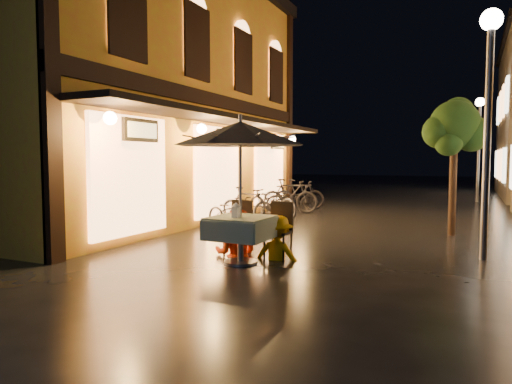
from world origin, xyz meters
The scene contains 18 objects.
ground centered at (0.00, 0.00, 0.00)m, with size 90.00×90.00×0.00m, color black.
west_building centered at (-5.72, 4.00, 3.71)m, with size 5.90×11.40×7.40m.
street_tree centered at (2.41, 4.51, 2.42)m, with size 1.43×1.20×3.15m.
streetlamp_near centered at (3.00, 2.00, 2.92)m, with size 0.36×0.36×4.23m.
streetlamp_far centered at (3.00, 14.00, 2.92)m, with size 0.36×0.36×4.23m.
cafe_table centered at (-0.66, -0.04, 0.59)m, with size 0.99×0.99×0.78m.
patio_umbrella centered at (-0.66, -0.04, 2.15)m, with size 2.18×2.18×2.46m.
cafe_chair_left centered at (-1.06, 0.70, 0.54)m, with size 0.42×0.42×0.97m.
cafe_chair_right centered at (-0.26, 0.70, 0.54)m, with size 0.42×0.42×0.97m.
table_lantern centered at (-0.66, -0.20, 0.92)m, with size 0.16×0.16×0.25m.
person_orange centered at (-1.03, 0.51, 0.82)m, with size 0.79×0.62×1.64m, color #ED3C0B.
person_yellow centered at (-0.23, 0.53, 0.74)m, with size 0.95×0.55×1.48m, color #FFA700.
bicycle_0 centered at (-2.60, 3.18, 0.41)m, with size 0.55×1.57×0.83m, color black.
bicycle_1 centered at (-2.61, 4.14, 0.50)m, with size 0.47×1.67×1.00m, color black.
bicycle_2 centered at (-2.44, 5.44, 0.50)m, with size 0.67×1.91×1.00m, color black.
bicycle_3 centered at (-2.55, 7.10, 0.55)m, with size 0.52×1.83×1.10m, color black.
bicycle_4 centered at (-2.54, 7.28, 0.44)m, with size 0.58×1.68×0.88m, color black.
bicycle_5 centered at (-2.62, 8.22, 0.52)m, with size 0.49×1.73×1.04m, color black.
Camera 1 is at (2.78, -6.70, 1.72)m, focal length 32.00 mm.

